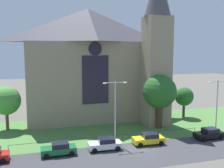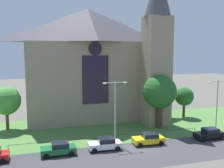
{
  "view_description": "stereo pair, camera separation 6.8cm",
  "coord_description": "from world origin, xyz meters",
  "views": [
    {
      "loc": [
        -12.36,
        -30.57,
        12.65
      ],
      "look_at": [
        -1.18,
        8.0,
        7.4
      ],
      "focal_mm": 42.37,
      "sensor_mm": 36.0,
      "label": 1
    },
    {
      "loc": [
        -12.29,
        -30.59,
        12.65
      ],
      "look_at": [
        -1.18,
        8.0,
        7.4
      ],
      "focal_mm": 42.37,
      "sensor_mm": 36.0,
      "label": 2
    }
  ],
  "objects": [
    {
      "name": "church_building",
      "position": [
        -2.17,
        17.15,
        10.27
      ],
      "size": [
        23.2,
        16.2,
        26.0
      ],
      "color": "gray",
      "rests_on": "ground"
    },
    {
      "name": "parked_car_green",
      "position": [
        -10.0,
        0.63,
        0.74
      ],
      "size": [
        4.2,
        2.02,
        1.51
      ],
      "rotation": [
        0.0,
        0.0,
        3.14
      ],
      "color": "#196033",
      "rests_on": "ground"
    },
    {
      "name": "ground",
      "position": [
        0.0,
        10.0,
        0.0
      ],
      "size": [
        160.0,
        160.0,
        0.0
      ],
      "primitive_type": "plane",
      "color": "#56544C"
    },
    {
      "name": "parked_car_white",
      "position": [
        -4.19,
        0.71,
        0.74
      ],
      "size": [
        4.27,
        2.16,
        1.51
      ],
      "rotation": [
        0.0,
        0.0,
        3.1
      ],
      "color": "silver",
      "rests_on": "ground"
    },
    {
      "name": "tree_right_far",
      "position": [
        14.06,
        12.24,
        3.93
      ],
      "size": [
        3.47,
        3.47,
        5.71
      ],
      "color": "#4C3823",
      "rests_on": "ground"
    },
    {
      "name": "iron_railing",
      "position": [
        -2.94,
        2.5,
        0.95
      ],
      "size": [
        26.0,
        0.07,
        1.13
      ],
      "color": "black",
      "rests_on": "ground"
    },
    {
      "name": "grass_verge",
      "position": [
        0.0,
        8.0,
        0.0
      ],
      "size": [
        120.0,
        20.0,
        0.01
      ],
      "primitive_type": "cube",
      "color": "#477538",
      "rests_on": "ground"
    },
    {
      "name": "streetlamp_near",
      "position": [
        -2.37,
        2.4,
        5.41
      ],
      "size": [
        3.37,
        0.26,
        8.54
      ],
      "color": "#B2B2B7",
      "rests_on": "ground"
    },
    {
      "name": "tree_right_near",
      "position": [
        6.59,
        7.36,
        5.89
      ],
      "size": [
        5.38,
        5.38,
        8.69
      ],
      "color": "#423021",
      "rests_on": "ground"
    },
    {
      "name": "road_asphalt",
      "position": [
        0.0,
        -2.0,
        0.0
      ],
      "size": [
        120.0,
        8.0,
        0.01
      ],
      "primitive_type": "cube",
      "color": "#38383D",
      "rests_on": "ground"
    },
    {
      "name": "parked_car_yellow",
      "position": [
        1.92,
        0.94,
        0.74
      ],
      "size": [
        4.26,
        2.14,
        1.51
      ],
      "rotation": [
        0.0,
        0.0,
        3.11
      ],
      "color": "gold",
      "rests_on": "ground"
    },
    {
      "name": "streetlamp_far",
      "position": [
        13.62,
        2.4,
        5.18
      ],
      "size": [
        3.37,
        0.26,
        8.13
      ],
      "color": "#B2B2B7",
      "rests_on": "ground"
    },
    {
      "name": "tree_left_far",
      "position": [
        -16.97,
        13.07,
        4.67
      ],
      "size": [
        4.47,
        4.47,
        6.93
      ],
      "color": "brown",
      "rests_on": "ground"
    },
    {
      "name": "parked_car_black",
      "position": [
        11.16,
        0.6,
        0.74
      ],
      "size": [
        4.28,
        2.18,
        1.51
      ],
      "rotation": [
        0.0,
        0.0,
        3.19
      ],
      "color": "black",
      "rests_on": "ground"
    }
  ]
}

